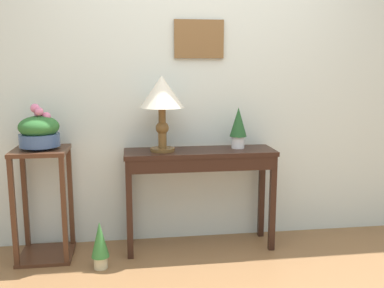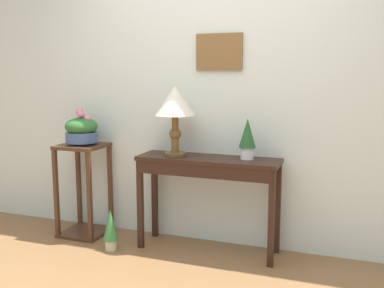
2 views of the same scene
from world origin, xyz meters
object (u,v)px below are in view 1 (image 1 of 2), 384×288
at_px(console_table, 200,167).
at_px(planter_bowl_wide, 39,131).
at_px(potted_plant_on_console, 238,126).
at_px(pedestal_stand_left, 44,204).
at_px(potted_plant_floor, 100,243).
at_px(table_lamp, 162,96).

relative_size(console_table, planter_bowl_wide, 3.54).
bearing_deg(console_table, potted_plant_on_console, 10.87).
bearing_deg(pedestal_stand_left, console_table, 0.01).
relative_size(pedestal_stand_left, potted_plant_floor, 2.39).
xyz_separation_m(pedestal_stand_left, potted_plant_floor, (0.42, -0.26, -0.23)).
bearing_deg(console_table, planter_bowl_wide, -179.99).
distance_m(potted_plant_on_console, pedestal_stand_left, 1.60).
height_order(console_table, potted_plant_floor, console_table).
distance_m(console_table, potted_plant_floor, 0.94).
relative_size(console_table, potted_plant_on_console, 3.59).
relative_size(console_table, potted_plant_floor, 3.31).
bearing_deg(planter_bowl_wide, pedestal_stand_left, -169.55).
distance_m(table_lamp, potted_plant_floor, 1.17).
bearing_deg(pedestal_stand_left, potted_plant_floor, -31.36).
bearing_deg(table_lamp, potted_plant_on_console, 3.66).
xyz_separation_m(console_table, potted_plant_floor, (-0.77, -0.26, -0.48)).
bearing_deg(potted_plant_floor, table_lamp, 30.45).
bearing_deg(console_table, pedestal_stand_left, -179.99).
bearing_deg(potted_plant_floor, pedestal_stand_left, 148.64).
height_order(potted_plant_on_console, pedestal_stand_left, potted_plant_on_console).
xyz_separation_m(potted_plant_on_console, potted_plant_floor, (-1.08, -0.32, -0.78)).
relative_size(potted_plant_on_console, planter_bowl_wide, 0.98).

